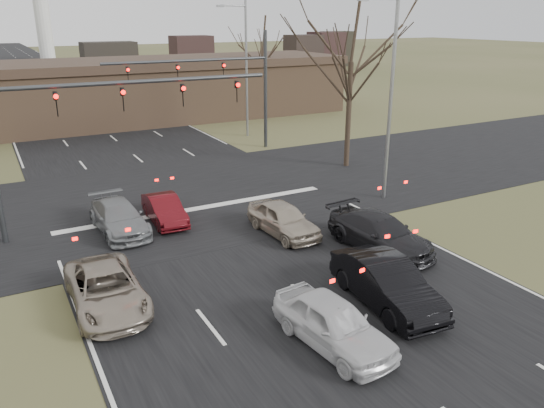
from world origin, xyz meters
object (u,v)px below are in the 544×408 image
(car_grey_ahead, at_px, (119,217))
(car_red_ahead, at_px, (164,209))
(car_charcoal_sedan, at_px, (380,233))
(car_silver_ahead, at_px, (283,219))
(mast_arm_far, at_px, (228,78))
(car_black_hatch, at_px, (386,283))
(mast_arm_near, at_px, (73,113))
(streetlight_right_near, at_px, (389,88))
(streetlight_right_far, at_px, (244,63))
(building, at_px, (115,91))
(car_silver_suv, at_px, (106,289))
(car_white_sedan, at_px, (333,323))

(car_grey_ahead, bearing_deg, car_red_ahead, 2.36)
(car_charcoal_sedan, bearing_deg, car_grey_ahead, 136.59)
(car_charcoal_sedan, bearing_deg, car_silver_ahead, 123.43)
(mast_arm_far, xyz_separation_m, car_charcoal_sedan, (-1.58, -17.97, -4.31))
(car_black_hatch, bearing_deg, car_red_ahead, 116.31)
(mast_arm_near, distance_m, car_black_hatch, 14.21)
(mast_arm_far, xyz_separation_m, car_silver_ahead, (-4.15, -14.73, -4.33))
(streetlight_right_near, xyz_separation_m, streetlight_right_far, (0.50, 17.00, 0.00))
(mast_arm_far, bearing_deg, car_red_ahead, -126.75)
(building, relative_size, streetlight_right_near, 4.24)
(mast_arm_near, height_order, car_silver_suv, mast_arm_near)
(mast_arm_far, height_order, car_black_hatch, mast_arm_far)
(streetlight_right_near, bearing_deg, car_red_ahead, 169.21)
(car_white_sedan, bearing_deg, streetlight_right_near, 38.32)
(streetlight_right_near, bearing_deg, car_silver_ahead, -165.74)
(mast_arm_far, height_order, car_silver_suv, mast_arm_far)
(streetlight_right_far, bearing_deg, car_black_hatch, -106.05)
(car_grey_ahead, relative_size, car_red_ahead, 1.22)
(building, xyz_separation_m, car_silver_ahead, (0.03, -29.73, -1.98))
(car_white_sedan, bearing_deg, building, 79.44)
(building, distance_m, car_white_sedan, 37.64)
(car_silver_ahead, bearing_deg, car_grey_ahead, 145.71)
(streetlight_right_far, height_order, car_silver_ahead, streetlight_right_far)
(streetlight_right_near, relative_size, car_red_ahead, 2.70)
(mast_arm_near, height_order, car_black_hatch, mast_arm_near)
(streetlight_right_far, relative_size, car_charcoal_sedan, 2.04)
(building, bearing_deg, streetlight_right_far, -56.35)
(mast_arm_near, height_order, streetlight_right_near, streetlight_right_near)
(streetlight_right_near, height_order, streetlight_right_far, same)
(mast_arm_near, xyz_separation_m, mast_arm_far, (11.41, 10.00, -0.06))
(car_grey_ahead, height_order, car_red_ahead, car_grey_ahead)
(car_silver_ahead, bearing_deg, car_charcoal_sedan, -55.08)
(car_silver_ahead, bearing_deg, building, 86.58)
(mast_arm_near, height_order, streetlight_right_far, streetlight_right_far)
(building, bearing_deg, car_silver_ahead, -89.94)
(mast_arm_near, bearing_deg, car_silver_suv, -95.48)
(building, height_order, car_grey_ahead, building)
(car_charcoal_sedan, bearing_deg, car_white_sedan, -145.03)
(car_silver_suv, bearing_deg, car_red_ahead, 59.40)
(car_black_hatch, bearing_deg, car_grey_ahead, 125.89)
(streetlight_right_near, bearing_deg, mast_arm_far, 101.47)
(building, height_order, car_silver_ahead, building)
(mast_arm_far, bearing_deg, car_silver_ahead, -105.74)
(streetlight_right_near, bearing_deg, car_silver_suv, -163.67)
(car_silver_suv, distance_m, car_black_hatch, 8.94)
(streetlight_right_near, distance_m, car_silver_suv, 16.15)
(car_white_sedan, relative_size, car_grey_ahead, 0.92)
(streetlight_right_far, bearing_deg, car_grey_ahead, -131.57)
(mast_arm_near, bearing_deg, car_red_ahead, -16.15)
(mast_arm_near, distance_m, car_silver_ahead, 9.71)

